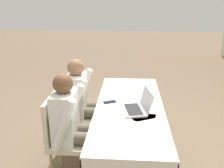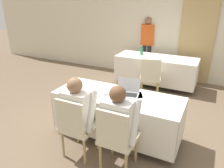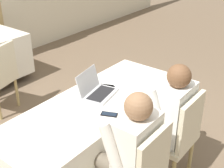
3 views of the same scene
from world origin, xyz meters
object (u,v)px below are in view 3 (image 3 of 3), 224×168
Objects in this scene: laptop at (97,90)px; chair_near_right at (175,134)px; person_checkered_shirt at (128,150)px; cell_phone at (109,114)px; person_white_shirt at (166,115)px.

chair_near_right is (0.17, -0.76, -0.26)m from laptop.
person_checkered_shirt is at bearing -134.13° from laptop.
person_white_shirt is (0.38, -0.34, -0.07)m from cell_phone.
person_checkered_shirt is (-0.59, 0.10, 0.16)m from chair_near_right.
laptop is at bearing -77.30° from chair_near_right.
cell_phone is at bearing -121.91° from person_checkered_shirt.
person_white_shirt is (0.59, 0.00, 0.00)m from person_checkered_shirt.
laptop reaches higher than chair_near_right.
chair_near_right is at bearing 170.05° from person_checkered_shirt.
cell_phone is at bearing -50.03° from chair_near_right.
cell_phone is 0.41m from person_checkered_shirt.
person_white_shirt is (0.17, -0.65, -0.10)m from laptop.
cell_phone is (-0.21, -0.31, -0.04)m from laptop.
laptop is 0.43× the size of chair_near_right.
chair_near_right is (0.38, -0.45, -0.22)m from cell_phone.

